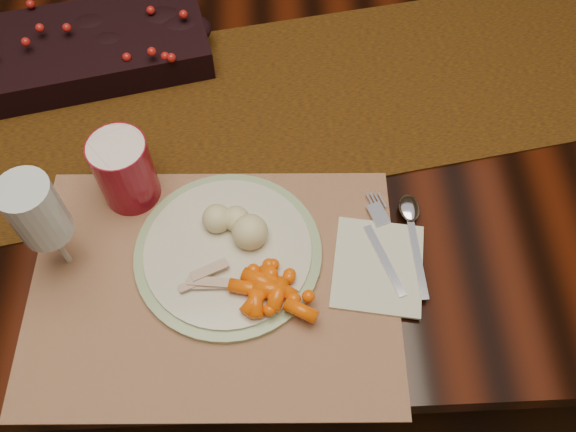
{
  "coord_description": "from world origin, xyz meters",
  "views": [
    {
      "loc": [
        0.01,
        -0.67,
        1.48
      ],
      "look_at": [
        0.03,
        -0.26,
        0.8
      ],
      "focal_mm": 38.0,
      "sensor_mm": 36.0,
      "label": 1
    }
  ],
  "objects_px": {
    "dining_table": "(270,213)",
    "mashed_potatoes": "(236,226)",
    "wine_glass": "(48,229)",
    "turkey_shreds": "(198,281)",
    "napkin": "(378,266)",
    "placemat_main": "(214,285)",
    "red_cup": "(125,171)",
    "dinner_plate": "(228,252)",
    "baby_carrots": "(270,293)",
    "centerpiece": "(95,43)"
  },
  "relations": [
    {
      "from": "dining_table",
      "to": "placemat_main",
      "type": "distance_m",
      "value": 0.51
    },
    {
      "from": "baby_carrots",
      "to": "centerpiece",
      "type": "bearing_deg",
      "value": 121.24
    },
    {
      "from": "red_cup",
      "to": "dining_table",
      "type": "bearing_deg",
      "value": 44.65
    },
    {
      "from": "dinner_plate",
      "to": "red_cup",
      "type": "xyz_separation_m",
      "value": [
        -0.14,
        0.1,
        0.05
      ]
    },
    {
      "from": "dining_table",
      "to": "mashed_potatoes",
      "type": "distance_m",
      "value": 0.5
    },
    {
      "from": "red_cup",
      "to": "dinner_plate",
      "type": "bearing_deg",
      "value": -37.75
    },
    {
      "from": "centerpiece",
      "to": "mashed_potatoes",
      "type": "height_order",
      "value": "centerpiece"
    },
    {
      "from": "centerpiece",
      "to": "napkin",
      "type": "distance_m",
      "value": 0.57
    },
    {
      "from": "centerpiece",
      "to": "baby_carrots",
      "type": "distance_m",
      "value": 0.51
    },
    {
      "from": "dining_table",
      "to": "baby_carrots",
      "type": "relative_size",
      "value": 18.21
    },
    {
      "from": "dining_table",
      "to": "wine_glass",
      "type": "bearing_deg",
      "value": -132.44
    },
    {
      "from": "mashed_potatoes",
      "to": "red_cup",
      "type": "relative_size",
      "value": 0.8
    },
    {
      "from": "baby_carrots",
      "to": "napkin",
      "type": "distance_m",
      "value": 0.15
    },
    {
      "from": "dinner_plate",
      "to": "napkin",
      "type": "bearing_deg",
      "value": -7.85
    },
    {
      "from": "placemat_main",
      "to": "dinner_plate",
      "type": "xyz_separation_m",
      "value": [
        0.02,
        0.04,
        0.01
      ]
    },
    {
      "from": "dinner_plate",
      "to": "turkey_shreds",
      "type": "bearing_deg",
      "value": -127.93
    },
    {
      "from": "turkey_shreds",
      "to": "wine_glass",
      "type": "xyz_separation_m",
      "value": [
        -0.17,
        0.05,
        0.06
      ]
    },
    {
      "from": "placemat_main",
      "to": "turkey_shreds",
      "type": "height_order",
      "value": "turkey_shreds"
    },
    {
      "from": "dinner_plate",
      "to": "wine_glass",
      "type": "bearing_deg",
      "value": 179.66
    },
    {
      "from": "dinner_plate",
      "to": "napkin",
      "type": "xyz_separation_m",
      "value": [
        0.2,
        -0.03,
        -0.0
      ]
    },
    {
      "from": "dining_table",
      "to": "baby_carrots",
      "type": "bearing_deg",
      "value": -89.99
    },
    {
      "from": "dinner_plate",
      "to": "red_cup",
      "type": "height_order",
      "value": "red_cup"
    },
    {
      "from": "turkey_shreds",
      "to": "wine_glass",
      "type": "relative_size",
      "value": 0.37
    },
    {
      "from": "dining_table",
      "to": "wine_glass",
      "type": "relative_size",
      "value": 10.24
    },
    {
      "from": "dining_table",
      "to": "baby_carrots",
      "type": "distance_m",
      "value": 0.54
    },
    {
      "from": "turkey_shreds",
      "to": "wine_glass",
      "type": "height_order",
      "value": "wine_glass"
    },
    {
      "from": "napkin",
      "to": "wine_glass",
      "type": "distance_m",
      "value": 0.42
    },
    {
      "from": "napkin",
      "to": "wine_glass",
      "type": "height_order",
      "value": "wine_glass"
    },
    {
      "from": "napkin",
      "to": "wine_glass",
      "type": "relative_size",
      "value": 0.76
    },
    {
      "from": "placemat_main",
      "to": "mashed_potatoes",
      "type": "distance_m",
      "value": 0.08
    },
    {
      "from": "dinner_plate",
      "to": "wine_glass",
      "type": "relative_size",
      "value": 1.42
    },
    {
      "from": "turkey_shreds",
      "to": "dinner_plate",
      "type": "bearing_deg",
      "value": 52.07
    },
    {
      "from": "napkin",
      "to": "baby_carrots",
      "type": "bearing_deg",
      "value": -153.42
    },
    {
      "from": "turkey_shreds",
      "to": "red_cup",
      "type": "distance_m",
      "value": 0.18
    },
    {
      "from": "centerpiece",
      "to": "wine_glass",
      "type": "distance_m",
      "value": 0.37
    },
    {
      "from": "placemat_main",
      "to": "centerpiece",
      "type": "bearing_deg",
      "value": 117.23
    },
    {
      "from": "placemat_main",
      "to": "napkin",
      "type": "bearing_deg",
      "value": 6.41
    },
    {
      "from": "napkin",
      "to": "wine_glass",
      "type": "xyz_separation_m",
      "value": [
        -0.41,
        0.03,
        0.08
      ]
    },
    {
      "from": "baby_carrots",
      "to": "red_cup",
      "type": "bearing_deg",
      "value": 137.66
    },
    {
      "from": "dining_table",
      "to": "turkey_shreds",
      "type": "relative_size",
      "value": 27.57
    },
    {
      "from": "baby_carrots",
      "to": "napkin",
      "type": "height_order",
      "value": "baby_carrots"
    },
    {
      "from": "wine_glass",
      "to": "napkin",
      "type": "bearing_deg",
      "value": -3.98
    },
    {
      "from": "wine_glass",
      "to": "dining_table",
      "type": "bearing_deg",
      "value": 47.56
    },
    {
      "from": "mashed_potatoes",
      "to": "turkey_shreds",
      "type": "bearing_deg",
      "value": -125.54
    },
    {
      "from": "placemat_main",
      "to": "dinner_plate",
      "type": "bearing_deg",
      "value": 68.93
    },
    {
      "from": "placemat_main",
      "to": "red_cup",
      "type": "relative_size",
      "value": 4.41
    },
    {
      "from": "turkey_shreds",
      "to": "centerpiece",
      "type": "bearing_deg",
      "value": 112.69
    },
    {
      "from": "turkey_shreds",
      "to": "red_cup",
      "type": "relative_size",
      "value": 0.6
    },
    {
      "from": "dining_table",
      "to": "red_cup",
      "type": "xyz_separation_m",
      "value": [
        -0.19,
        -0.19,
        0.43
      ]
    },
    {
      "from": "baby_carrots",
      "to": "wine_glass",
      "type": "bearing_deg",
      "value": 165.36
    }
  ]
}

